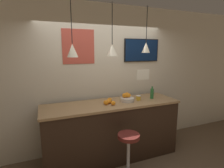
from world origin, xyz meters
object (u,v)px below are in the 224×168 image
Objects in this scene: mounted_tv at (142,50)px; bar_stool at (128,151)px; juice_bottle at (152,93)px; fruit_bowl at (127,98)px; spread_jar at (138,98)px.

bar_stool is at bearing -127.87° from mounted_tv.
fruit_bowl is at bearing 178.70° from juice_bottle.
spread_jar is 0.11× the size of mounted_tv.
juice_bottle is 0.95m from mounted_tv.
bar_stool is 1.04m from spread_jar.
juice_bottle is at bearing -1.30° from fruit_bowl.
juice_bottle reaches higher than spread_jar.
fruit_bowl is 1.04× the size of juice_bottle.
spread_jar is at bearing 180.00° from juice_bottle.
fruit_bowl is 0.24m from spread_jar.
juice_bottle is 2.71× the size of spread_jar.
mounted_tv is (0.31, 0.44, 0.90)m from spread_jar.
bar_stool is at bearing -114.19° from fruit_bowl.
mounted_tv is at bearing 55.30° from spread_jar.
spread_jar is 1.05m from mounted_tv.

